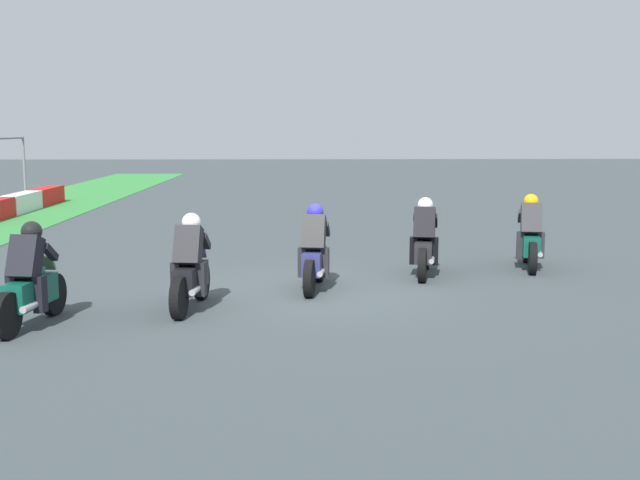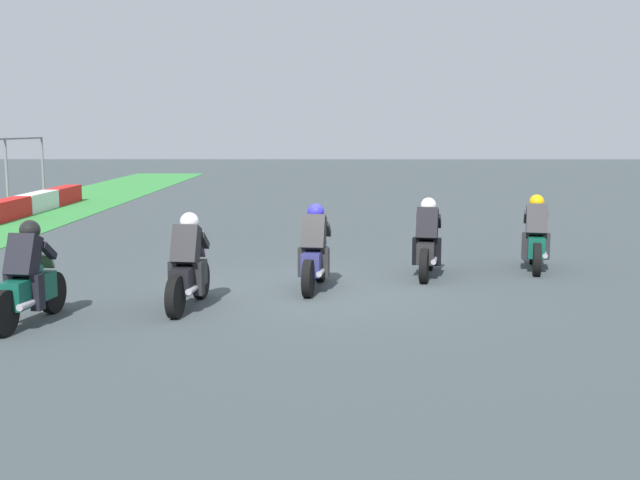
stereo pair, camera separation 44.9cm
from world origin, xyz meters
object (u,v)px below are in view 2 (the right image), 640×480
rider_lane_a (536,239)px  rider_lane_d (188,269)px  rider_lane_b (427,244)px  rider_lane_e (28,282)px  rider_lane_c (315,254)px

rider_lane_a → rider_lane_d: (-3.42, 6.39, 0.00)m
rider_lane_d → rider_lane_b: bearing=-50.1°
rider_lane_b → rider_lane_d: same height
rider_lane_b → rider_lane_e: same height
rider_lane_a → rider_lane_e: same height
rider_lane_b → rider_lane_c: size_ratio=0.99×
rider_lane_a → rider_lane_e: 9.63m
rider_lane_d → rider_lane_e: same height
rider_lane_d → rider_lane_e: (-1.05, 2.14, 0.00)m
rider_lane_b → rider_lane_c: bearing=131.7°
rider_lane_c → rider_lane_e: (-2.53, 4.11, 0.00)m
rider_lane_b → rider_lane_e: size_ratio=0.99×
rider_lane_c → rider_lane_d: same height
rider_lane_b → rider_lane_c: same height
rider_lane_b → rider_lane_d: (-2.71, 4.12, 0.00)m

